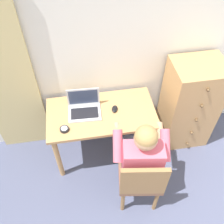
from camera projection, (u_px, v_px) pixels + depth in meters
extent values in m
cube|color=silver|center=(125.00, 48.00, 2.62)|extent=(4.80, 0.05, 2.50)
cube|color=#CCB77A|center=(4.00, 79.00, 2.57)|extent=(0.60, 0.03, 2.15)
cube|color=tan|center=(101.00, 113.00, 2.74)|extent=(1.16, 0.61, 0.03)
cylinder|color=tan|center=(58.00, 158.00, 2.80)|extent=(0.06, 0.06, 0.70)
cylinder|color=tan|center=(151.00, 145.00, 2.91)|extent=(0.06, 0.06, 0.70)
cylinder|color=tan|center=(57.00, 124.00, 3.12)|extent=(0.06, 0.06, 0.70)
cylinder|color=tan|center=(140.00, 113.00, 3.23)|extent=(0.06, 0.06, 0.70)
cube|color=tan|center=(189.00, 105.00, 3.01)|extent=(0.57, 0.45, 1.16)
sphere|color=brown|center=(187.00, 144.00, 3.20)|extent=(0.04, 0.04, 0.04)
sphere|color=brown|center=(192.00, 133.00, 3.03)|extent=(0.04, 0.04, 0.04)
sphere|color=brown|center=(197.00, 120.00, 2.85)|extent=(0.04, 0.04, 0.04)
sphere|color=brown|center=(202.00, 106.00, 2.68)|extent=(0.04, 0.04, 0.04)
sphere|color=brown|center=(208.00, 90.00, 2.50)|extent=(0.04, 0.04, 0.04)
cube|color=brown|center=(140.00, 176.00, 2.56)|extent=(0.47, 0.46, 0.05)
cube|color=olive|center=(144.00, 182.00, 2.27)|extent=(0.42, 0.10, 0.42)
cylinder|color=olive|center=(152.00, 172.00, 2.85)|extent=(0.04, 0.04, 0.42)
cylinder|color=olive|center=(122.00, 173.00, 2.84)|extent=(0.04, 0.04, 0.42)
cylinder|color=olive|center=(156.00, 200.00, 2.63)|extent=(0.04, 0.04, 0.42)
cylinder|color=olive|center=(123.00, 201.00, 2.63)|extent=(0.04, 0.04, 0.42)
cylinder|color=#6B84AD|center=(147.00, 154.00, 2.68)|extent=(0.20, 0.42, 0.14)
cylinder|color=#6B84AD|center=(129.00, 154.00, 2.67)|extent=(0.20, 0.42, 0.14)
cylinder|color=#6B84AD|center=(143.00, 151.00, 2.99)|extent=(0.11, 0.11, 0.49)
cylinder|color=#6B84AD|center=(127.00, 151.00, 2.99)|extent=(0.11, 0.11, 0.49)
cube|color=#D1566B|center=(142.00, 162.00, 2.35)|extent=(0.39, 0.25, 0.46)
cylinder|color=#D1566B|center=(165.00, 145.00, 2.38)|extent=(0.13, 0.31, 0.25)
cylinder|color=#D1566B|center=(118.00, 146.00, 2.37)|extent=(0.13, 0.31, 0.25)
cylinder|color=tan|center=(161.00, 135.00, 2.59)|extent=(0.11, 0.28, 0.11)
cylinder|color=tan|center=(117.00, 135.00, 2.58)|extent=(0.11, 0.28, 0.11)
sphere|color=tan|center=(146.00, 139.00, 2.09)|extent=(0.20, 0.20, 0.20)
sphere|color=#9E7A47|center=(146.00, 137.00, 2.06)|extent=(0.20, 0.20, 0.20)
cube|color=#B7BABF|center=(85.00, 113.00, 2.71)|extent=(0.35, 0.26, 0.02)
cube|color=black|center=(85.00, 113.00, 2.69)|extent=(0.29, 0.17, 0.00)
cube|color=#B7BABF|center=(83.00, 97.00, 2.70)|extent=(0.34, 0.03, 0.22)
cube|color=#2D3851|center=(83.00, 97.00, 2.70)|extent=(0.31, 0.02, 0.18)
ellipsoid|color=black|center=(115.00, 109.00, 2.74)|extent=(0.09, 0.11, 0.03)
cylinder|color=black|center=(64.00, 129.00, 2.56)|extent=(0.09, 0.09, 0.03)
cylinder|color=silver|center=(64.00, 128.00, 2.55)|extent=(0.06, 0.06, 0.00)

